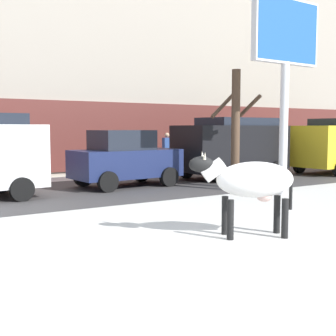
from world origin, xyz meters
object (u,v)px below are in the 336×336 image
at_px(pedestrian_near_billboard, 167,153).
at_px(cow_holstein, 252,181).
at_px(car_black_van, 232,146).
at_px(billboard, 286,43).
at_px(bare_tree_left_lot, 236,126).
at_px(car_navy_hatchback, 125,159).

bearing_deg(pedestrian_near_billboard, cow_holstein, -114.40).
bearing_deg(car_black_van, cow_holstein, -128.53).
bearing_deg(car_black_van, billboard, -111.52).
distance_m(car_black_van, pedestrian_near_billboard, 2.98).
bearing_deg(pedestrian_near_billboard, car_black_van, -63.55).
bearing_deg(cow_holstein, bare_tree_left_lot, 51.55).
bearing_deg(car_navy_hatchback, pedestrian_near_billboard, 39.32).
distance_m(cow_holstein, bare_tree_left_lot, 6.58).
height_order(pedestrian_near_billboard, bare_tree_left_lot, bare_tree_left_lot).
distance_m(billboard, car_black_van, 5.42).
bearing_deg(billboard, car_black_van, 68.48).
height_order(cow_holstein, car_black_van, car_black_van).
bearing_deg(car_black_van, car_navy_hatchback, -178.45).
xyz_separation_m(car_black_van, bare_tree_left_lot, (-1.82, -2.27, 0.74)).
height_order(cow_holstein, bare_tree_left_lot, bare_tree_left_lot).
xyz_separation_m(billboard, bare_tree_left_lot, (-0.18, 1.89, -2.33)).
xyz_separation_m(billboard, car_navy_hatchback, (-3.07, 4.03, -3.39)).
relative_size(car_navy_hatchback, pedestrian_near_billboard, 2.08).
relative_size(cow_holstein, car_navy_hatchback, 0.52).
distance_m(car_navy_hatchback, car_black_van, 4.72).
bearing_deg(billboard, car_navy_hatchback, 127.31).
height_order(car_navy_hatchback, car_black_van, car_black_van).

